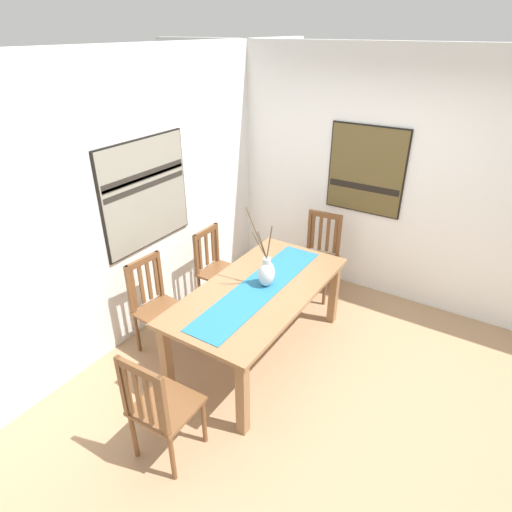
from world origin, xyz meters
name	(u,v)px	position (x,y,z in m)	size (l,w,h in m)	color
ground_plane	(306,381)	(0.00, 0.00, -0.01)	(6.40, 6.40, 0.03)	#A37F5B
wall_back	(140,199)	(0.00, 1.86, 1.35)	(6.40, 0.12, 2.70)	white
wall_side	(390,181)	(1.86, 0.00, 1.35)	(0.12, 6.40, 2.70)	white
dining_table	(259,297)	(0.09, 0.56, 0.64)	(1.86, 0.93, 0.74)	#8E6642
table_runner	(259,287)	(0.09, 0.56, 0.75)	(1.71, 0.36, 0.01)	#236B93
centerpiece_vase	(266,272)	(0.16, 0.52, 0.88)	(0.21, 0.30, 0.72)	silver
chair_0	(160,407)	(-1.25, 0.53, 0.49)	(0.43, 0.43, 0.96)	brown
chair_1	(319,254)	(1.41, 0.57, 0.49)	(0.45, 0.45, 0.96)	brown
chair_2	(217,269)	(0.53, 1.38, 0.47)	(0.42, 0.42, 0.92)	brown
chair_3	(157,305)	(-0.35, 1.43, 0.49)	(0.45, 0.45, 0.95)	brown
painting_on_back_wall	(146,194)	(0.02, 1.79, 1.42)	(1.07, 0.05, 1.04)	black
painting_on_side_wall	(366,170)	(1.79, 0.26, 1.44)	(0.05, 0.85, 0.96)	black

